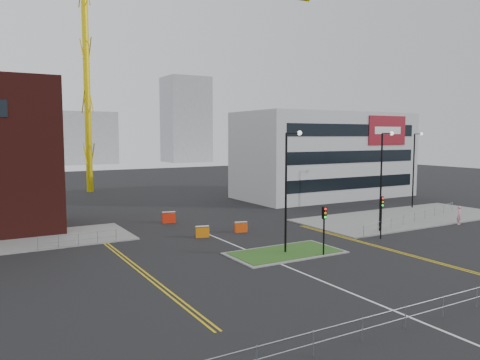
% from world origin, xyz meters
% --- Properties ---
extents(ground, '(200.00, 200.00, 0.00)m').
position_xyz_m(ground, '(0.00, 0.00, 0.00)').
color(ground, black).
rests_on(ground, ground).
extents(pavement_right, '(24.00, 10.00, 0.12)m').
position_xyz_m(pavement_right, '(22.00, 14.00, 0.06)').
color(pavement_right, slate).
rests_on(pavement_right, ground).
extents(island_kerb, '(8.60, 4.60, 0.08)m').
position_xyz_m(island_kerb, '(2.00, 8.00, 0.04)').
color(island_kerb, slate).
rests_on(island_kerb, ground).
extents(grass_island, '(8.00, 4.00, 0.12)m').
position_xyz_m(grass_island, '(2.00, 8.00, 0.06)').
color(grass_island, '#26521B').
rests_on(grass_island, ground).
extents(office_block, '(25.00, 12.20, 12.00)m').
position_xyz_m(office_block, '(26.01, 31.97, 6.00)').
color(office_block, '#B8BBBE').
rests_on(office_block, ground).
extents(tower_crane, '(52.84, 6.27, 39.09)m').
position_xyz_m(tower_crane, '(3.69, 54.43, 26.94)').
color(tower_crane, yellow).
rests_on(tower_crane, ground).
extents(streetlamp_island, '(1.46, 0.36, 9.18)m').
position_xyz_m(streetlamp_island, '(2.22, 8.00, 5.41)').
color(streetlamp_island, black).
rests_on(streetlamp_island, ground).
extents(streetlamp_right_near, '(1.46, 0.36, 9.18)m').
position_xyz_m(streetlamp_right_near, '(14.22, 10.00, 5.41)').
color(streetlamp_right_near, black).
rests_on(streetlamp_right_near, ground).
extents(streetlamp_right_far, '(1.46, 0.36, 9.18)m').
position_xyz_m(streetlamp_right_far, '(28.22, 18.00, 5.41)').
color(streetlamp_right_far, black).
rests_on(streetlamp_right_far, ground).
extents(traffic_light_island, '(0.28, 0.33, 3.65)m').
position_xyz_m(traffic_light_island, '(4.00, 5.98, 2.57)').
color(traffic_light_island, black).
rests_on(traffic_light_island, ground).
extents(traffic_light_right, '(0.28, 0.33, 3.65)m').
position_xyz_m(traffic_light_right, '(12.00, 7.98, 2.57)').
color(traffic_light_right, black).
rests_on(traffic_light_right, ground).
extents(railing_front, '(24.05, 0.05, 1.10)m').
position_xyz_m(railing_front, '(0.00, -6.00, 0.78)').
color(railing_front, gray).
rests_on(railing_front, ground).
extents(railing_left, '(6.05, 0.05, 1.10)m').
position_xyz_m(railing_left, '(-11.00, 18.00, 0.74)').
color(railing_left, gray).
rests_on(railing_left, ground).
extents(railing_right, '(19.05, 5.05, 1.10)m').
position_xyz_m(railing_right, '(20.50, 11.50, 0.78)').
color(railing_right, gray).
rests_on(railing_right, ground).
extents(centre_line, '(0.15, 30.00, 0.01)m').
position_xyz_m(centre_line, '(0.00, 2.00, 0.01)').
color(centre_line, silver).
rests_on(centre_line, ground).
extents(yellow_left_a, '(0.12, 24.00, 0.01)m').
position_xyz_m(yellow_left_a, '(-9.00, 10.00, 0.01)').
color(yellow_left_a, gold).
rests_on(yellow_left_a, ground).
extents(yellow_left_b, '(0.12, 24.00, 0.01)m').
position_xyz_m(yellow_left_b, '(-8.70, 10.00, 0.01)').
color(yellow_left_b, gold).
rests_on(yellow_left_b, ground).
extents(yellow_right_a, '(0.12, 20.00, 0.01)m').
position_xyz_m(yellow_right_a, '(9.50, 6.00, 0.01)').
color(yellow_right_a, gold).
rests_on(yellow_right_a, ground).
extents(yellow_right_b, '(0.12, 20.00, 0.01)m').
position_xyz_m(yellow_right_b, '(9.80, 6.00, 0.01)').
color(yellow_right_b, gold).
rests_on(yellow_right_b, ground).
extents(skyline_b, '(24.00, 12.00, 16.00)m').
position_xyz_m(skyline_b, '(10.00, 130.00, 8.00)').
color(skyline_b, gray).
rests_on(skyline_b, ground).
extents(skyline_c, '(14.00, 12.00, 28.00)m').
position_xyz_m(skyline_c, '(45.00, 125.00, 14.00)').
color(skyline_c, gray).
rests_on(skyline_c, ground).
extents(skyline_d, '(30.00, 12.00, 12.00)m').
position_xyz_m(skyline_d, '(-8.00, 140.00, 6.00)').
color(skyline_d, gray).
rests_on(skyline_d, ground).
extents(pedestrian, '(0.80, 0.69, 1.86)m').
position_xyz_m(pedestrian, '(23.62, 8.68, 0.93)').
color(pedestrian, pink).
rests_on(pedestrian, ground).
extents(barrier_left, '(1.40, 0.74, 1.12)m').
position_xyz_m(barrier_left, '(-1.00, 24.00, 0.61)').
color(barrier_left, red).
rests_on(barrier_left, ground).
extents(barrier_mid, '(1.19, 0.64, 0.95)m').
position_xyz_m(barrier_mid, '(3.00, 16.34, 0.52)').
color(barrier_mid, '#E4480C').
rests_on(barrier_mid, ground).
extents(barrier_right, '(1.24, 0.70, 0.99)m').
position_xyz_m(barrier_right, '(-1.00, 16.15, 0.54)').
color(barrier_right, orange).
rests_on(barrier_right, ground).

